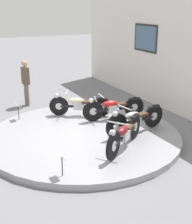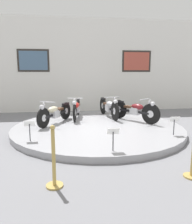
{
  "view_description": "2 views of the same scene",
  "coord_description": "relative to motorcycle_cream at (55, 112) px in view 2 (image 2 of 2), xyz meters",
  "views": [
    {
      "loc": [
        7.27,
        -3.25,
        3.49
      ],
      "look_at": [
        0.19,
        0.3,
        0.78
      ],
      "focal_mm": 50.0,
      "sensor_mm": 36.0,
      "label": 1
    },
    {
      "loc": [
        -0.97,
        -6.7,
        1.82
      ],
      "look_at": [
        -0.05,
        0.03,
        0.59
      ],
      "focal_mm": 35.0,
      "sensor_mm": 36.0,
      "label": 2
    }
  ],
  "objects": [
    {
      "name": "motorcycle_red",
      "position": [
        0.75,
        0.81,
        0.01
      ],
      "size": [
        0.54,
        1.97,
        0.79
      ],
      "color": "black",
      "rests_on": "display_platform"
    },
    {
      "name": "motorcycle_silver",
      "position": [
        1.97,
        0.81,
        0.02
      ],
      "size": [
        0.54,
        2.01,
        0.81
      ],
      "color": "black",
      "rests_on": "display_platform"
    },
    {
      "name": "info_placard_front_right",
      "position": [
        3.25,
        -1.79,
        -0.01
      ],
      "size": [
        0.26,
        0.11,
        0.51
      ],
      "color": "#333338",
      "rests_on": "display_platform"
    },
    {
      "name": "motorcycle_maroon",
      "position": [
        2.73,
        0.01,
        0.02
      ],
      "size": [
        1.23,
        1.67,
        0.81
      ],
      "color": "black",
      "rests_on": "display_platform"
    },
    {
      "name": "info_placard_front_left",
      "position": [
        -0.52,
        -1.79,
        -0.01
      ],
      "size": [
        0.26,
        0.11,
        0.51
      ],
      "color": "#333338",
      "rests_on": "display_platform"
    },
    {
      "name": "display_platform",
      "position": [
        1.36,
        -0.46,
        -0.46
      ],
      "size": [
        5.31,
        5.31,
        0.16
      ],
      "primitive_type": "cylinder",
      "color": "#99999E",
      "rests_on": "ground_plane"
    },
    {
      "name": "stanchion_post_left_of_entry",
      "position": [
        0.17,
        -3.83,
        -0.19
      ],
      "size": [
        0.28,
        0.28,
        1.02
      ],
      "color": "tan",
      "rests_on": "ground_plane"
    },
    {
      "name": "ground_plane",
      "position": [
        1.36,
        -0.46,
        -0.54
      ],
      "size": [
        60.0,
        60.0,
        0.0
      ],
      "primitive_type": "plane",
      "color": "slate"
    },
    {
      "name": "motorcycle_cream",
      "position": [
        0.0,
        0.0,
        0.0
      ],
      "size": [
        1.02,
        1.73,
        0.78
      ],
      "color": "black",
      "rests_on": "display_platform"
    },
    {
      "name": "info_placard_front_centre",
      "position": [
        1.36,
        -2.77,
        -0.01
      ],
      "size": [
        0.26,
        0.11,
        0.51
      ],
      "color": "#333338",
      "rests_on": "display_platform"
    },
    {
      "name": "back_wall",
      "position": [
        1.36,
        3.28,
        1.61
      ],
      "size": [
        14.0,
        0.22,
        4.29
      ],
      "color": "white",
      "rests_on": "ground_plane"
    }
  ]
}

